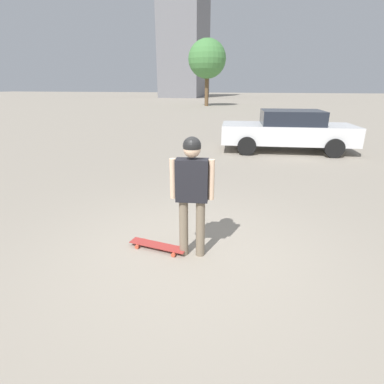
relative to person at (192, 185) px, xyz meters
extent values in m
plane|color=gray|center=(0.00, 0.00, -1.07)|extent=(220.00, 220.00, 0.00)
cylinder|color=#7A6B56|center=(-0.02, 0.12, -0.64)|extent=(0.13, 0.13, 0.85)
cylinder|color=#7A6B56|center=(0.02, -0.12, -0.64)|extent=(0.13, 0.13, 0.85)
cube|color=black|center=(0.00, 0.00, 0.07)|extent=(0.26, 0.46, 0.58)
cylinder|color=beige|center=(-0.04, 0.26, 0.09)|extent=(0.09, 0.09, 0.55)
cylinder|color=beige|center=(0.04, -0.26, 0.09)|extent=(0.09, 0.09, 0.55)
sphere|color=beige|center=(0.00, 0.00, 0.50)|extent=(0.23, 0.23, 0.23)
sphere|color=black|center=(0.00, 0.00, 0.54)|extent=(0.24, 0.24, 0.24)
cube|color=#A5332D|center=(0.00, 0.53, -1.00)|extent=(0.30, 0.92, 0.01)
cylinder|color=#D14C33|center=(-0.06, 0.85, -1.04)|extent=(0.04, 0.07, 0.06)
cylinder|color=#D14C33|center=(0.15, 0.82, -1.04)|extent=(0.04, 0.07, 0.06)
cylinder|color=#D14C33|center=(-0.14, 0.24, -1.04)|extent=(0.04, 0.07, 0.06)
cylinder|color=#D14C33|center=(0.07, 0.21, -1.04)|extent=(0.04, 0.07, 0.06)
cube|color=silver|center=(8.06, -1.53, -0.41)|extent=(2.43, 4.96, 0.67)
cube|color=#1E232D|center=(8.07, -1.65, 0.18)|extent=(1.92, 2.33, 0.51)
cylinder|color=black|center=(6.95, -0.18, -0.74)|extent=(0.28, 0.67, 0.65)
cylinder|color=black|center=(8.80, 0.05, -0.74)|extent=(0.28, 0.67, 0.65)
cylinder|color=black|center=(7.31, -3.11, -0.74)|extent=(0.28, 0.67, 0.65)
cylinder|color=black|center=(9.16, -2.89, -0.74)|extent=(0.28, 0.67, 0.65)
cube|color=slate|center=(62.65, 18.03, 12.01)|extent=(12.38, 8.14, 26.16)
cylinder|color=brown|center=(33.61, 7.01, 0.82)|extent=(0.46, 0.46, 3.78)
sphere|color=#478442|center=(33.61, 7.01, 4.26)|extent=(4.42, 4.42, 4.42)
camera|label=1|loc=(-3.72, -0.98, 1.27)|focal=28.00mm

